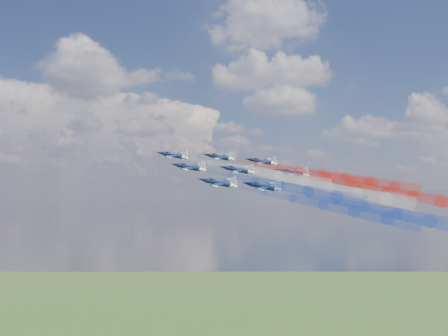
{
  "coord_description": "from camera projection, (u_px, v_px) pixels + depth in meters",
  "views": [
    {
      "loc": [
        -18.46,
        -144.01,
        153.23
      ],
      "look_at": [
        -10.85,
        -3.22,
        160.77
      ],
      "focal_mm": 40.29,
      "sensor_mm": 36.0,
      "label": 1
    }
  ],
  "objects": [
    {
      "name": "jet_lead",
      "position": [
        173.0,
        155.0,
        147.76
      ],
      "size": [
        13.97,
        12.99,
        6.81
      ],
      "primitive_type": null,
      "rotation": [
        0.2,
        -0.21,
        1.09
      ],
      "color": "black"
    },
    {
      "name": "trail_lead",
      "position": [
        255.0,
        171.0,
        138.04
      ],
      "size": [
        39.08,
        21.57,
        12.47
      ],
      "primitive_type": null,
      "rotation": [
        0.2,
        -0.21,
        1.09
      ],
      "color": "white"
    },
    {
      "name": "jet_inner_left",
      "position": [
        190.0,
        167.0,
        134.53
      ],
      "size": [
        13.97,
        12.99,
        6.81
      ],
      "primitive_type": null,
      "rotation": [
        0.2,
        -0.21,
        1.09
      ],
      "color": "black"
    },
    {
      "name": "trail_inner_left",
      "position": [
        281.0,
        186.0,
        124.82
      ],
      "size": [
        39.08,
        21.57,
        12.47
      ],
      "primitive_type": null,
      "rotation": [
        0.2,
        -0.21,
        1.09
      ],
      "color": "blue"
    },
    {
      "name": "jet_inner_right",
      "position": [
        220.0,
        157.0,
        152.36
      ],
      "size": [
        13.97,
        12.99,
        6.81
      ],
      "primitive_type": null,
      "rotation": [
        0.2,
        -0.21,
        1.09
      ],
      "color": "black"
    },
    {
      "name": "trail_inner_right",
      "position": [
        302.0,
        172.0,
        142.65
      ],
      "size": [
        39.08,
        21.57,
        12.47
      ],
      "primitive_type": null,
      "rotation": [
        0.2,
        -0.21,
        1.09
      ],
      "color": "red"
    },
    {
      "name": "jet_outer_left",
      "position": [
        219.0,
        183.0,
        122.06
      ],
      "size": [
        13.97,
        12.99,
        6.81
      ],
      "primitive_type": null,
      "rotation": [
        0.2,
        -0.21,
        1.09
      ],
      "color": "black"
    },
    {
      "name": "trail_outer_left",
      "position": [
        323.0,
        205.0,
        112.35
      ],
      "size": [
        39.08,
        21.57,
        12.47
      ],
      "primitive_type": null,
      "rotation": [
        0.2,
        -0.21,
        1.09
      ],
      "color": "blue"
    },
    {
      "name": "jet_center_third",
      "position": [
        238.0,
        170.0,
        138.64
      ],
      "size": [
        13.97,
        12.99,
        6.81
      ],
      "primitive_type": null,
      "rotation": [
        0.2,
        -0.21,
        1.09
      ],
      "color": "black"
    },
    {
      "name": "trail_center_third",
      "position": [
        330.0,
        188.0,
        128.92
      ],
      "size": [
        39.08,
        21.57,
        12.47
      ],
      "primitive_type": null,
      "rotation": [
        0.2,
        -0.21,
        1.09
      ],
      "color": "white"
    },
    {
      "name": "jet_outer_right",
      "position": [
        262.0,
        162.0,
        155.75
      ],
      "size": [
        13.97,
        12.99,
        6.81
      ],
      "primitive_type": null,
      "rotation": [
        0.2,
        -0.21,
        1.09
      ],
      "color": "black"
    },
    {
      "name": "trail_outer_right",
      "position": [
        345.0,
        177.0,
        146.04
      ],
      "size": [
        39.08,
        21.57,
        12.47
      ],
      "primitive_type": null,
      "rotation": [
        0.2,
        -0.21,
        1.09
      ],
      "color": "red"
    },
    {
      "name": "jet_rear_left",
      "position": [
        263.0,
        187.0,
        126.75
      ],
      "size": [
        13.97,
        12.99,
        6.81
      ],
      "primitive_type": null,
      "rotation": [
        0.2,
        -0.21,
        1.09
      ],
      "color": "black"
    },
    {
      "name": "trail_rear_left",
      "position": [
        367.0,
        208.0,
        117.04
      ],
      "size": [
        39.08,
        21.57,
        12.47
      ],
      "primitive_type": null,
      "rotation": [
        0.2,
        -0.21,
        1.09
      ],
      "color": "blue"
    },
    {
      "name": "jet_rear_right",
      "position": [
        293.0,
        173.0,
        143.72
      ],
      "size": [
        13.97,
        12.99,
        6.81
      ],
      "primitive_type": null,
      "rotation": [
        0.2,
        -0.21,
        1.09
      ],
      "color": "black"
    },
    {
      "name": "trail_rear_right",
      "position": [
        385.0,
        190.0,
        134.01
      ],
      "size": [
        39.08,
        21.57,
        12.47
      ],
      "primitive_type": null,
      "rotation": [
        0.2,
        -0.21,
        1.09
      ],
      "color": "red"
    }
  ]
}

